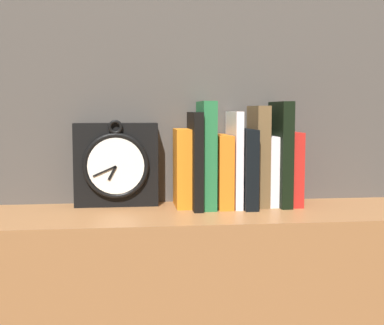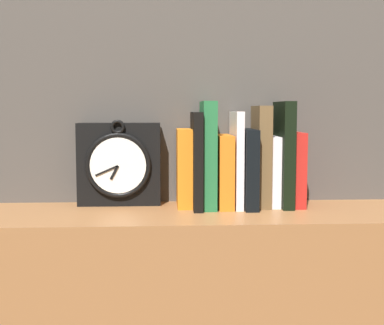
# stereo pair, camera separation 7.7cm
# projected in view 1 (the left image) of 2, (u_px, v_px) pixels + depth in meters

# --- Properties ---
(wall_back) EXTENTS (6.00, 0.05, 2.60)m
(wall_back) POSITION_uv_depth(u_px,v_px,m) (184.00, 50.00, 1.37)
(wall_back) COLOR #47423D
(wall_back) RESTS_ON ground_plane
(clock) EXTENTS (0.20, 0.07, 0.21)m
(clock) POSITION_uv_depth(u_px,v_px,m) (116.00, 165.00, 1.31)
(clock) COLOR black
(clock) RESTS_ON bookshelf
(book_slot0_orange) EXTENTS (0.04, 0.12, 0.19)m
(book_slot0_orange) POSITION_uv_depth(u_px,v_px,m) (182.00, 168.00, 1.31)
(book_slot0_orange) COLOR orange
(book_slot0_orange) RESTS_ON bookshelf
(book_slot1_black) EXTENTS (0.02, 0.16, 0.23)m
(book_slot1_black) POSITION_uv_depth(u_px,v_px,m) (195.00, 160.00, 1.29)
(book_slot1_black) COLOR black
(book_slot1_black) RESTS_ON bookshelf
(book_slot2_green) EXTENTS (0.03, 0.14, 0.26)m
(book_slot2_green) POSITION_uv_depth(u_px,v_px,m) (206.00, 154.00, 1.30)
(book_slot2_green) COLOR #216636
(book_slot2_green) RESTS_ON bookshelf
(book_slot3_orange) EXTENTS (0.04, 0.14, 0.18)m
(book_slot3_orange) POSITION_uv_depth(u_px,v_px,m) (222.00, 171.00, 1.31)
(book_slot3_orange) COLOR orange
(book_slot3_orange) RESTS_ON bookshelf
(book_slot4_white) EXTENTS (0.02, 0.14, 0.23)m
(book_slot4_white) POSITION_uv_depth(u_px,v_px,m) (234.00, 159.00, 1.31)
(book_slot4_white) COLOR silver
(book_slot4_white) RESTS_ON bookshelf
(book_slot5_black) EXTENTS (0.03, 0.16, 0.19)m
(book_slot5_black) POSITION_uv_depth(u_px,v_px,m) (246.00, 168.00, 1.31)
(book_slot5_black) COLOR black
(book_slot5_black) RESTS_ON bookshelf
(book_slot6_brown) EXTENTS (0.03, 0.12, 0.25)m
(book_slot6_brown) POSITION_uv_depth(u_px,v_px,m) (258.00, 156.00, 1.32)
(book_slot6_brown) COLOR brown
(book_slot6_brown) RESTS_ON bookshelf
(book_slot7_white) EXTENTS (0.02, 0.12, 0.17)m
(book_slot7_white) POSITION_uv_depth(u_px,v_px,m) (269.00, 170.00, 1.33)
(book_slot7_white) COLOR white
(book_slot7_white) RESTS_ON bookshelf
(book_slot8_black) EXTENTS (0.03, 0.14, 0.26)m
(book_slot8_black) POSITION_uv_depth(u_px,v_px,m) (280.00, 154.00, 1.32)
(book_slot8_black) COLOR black
(book_slot8_black) RESTS_ON bookshelf
(book_slot9_red) EXTENTS (0.03, 0.13, 0.18)m
(book_slot9_red) POSITION_uv_depth(u_px,v_px,m) (291.00, 168.00, 1.34)
(book_slot9_red) COLOR #B51E18
(book_slot9_red) RESTS_ON bookshelf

